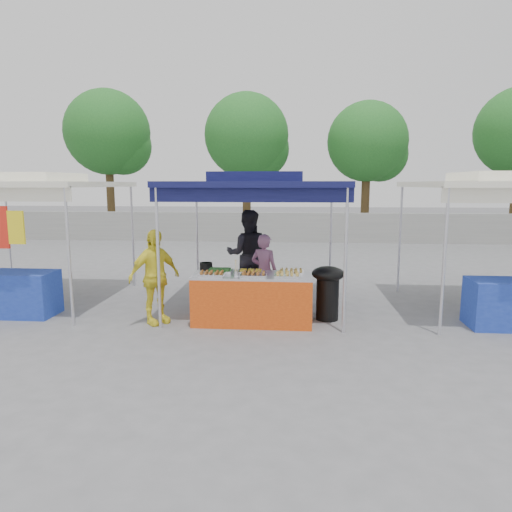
# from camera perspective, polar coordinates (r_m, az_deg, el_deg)

# --- Properties ---
(ground_plane) EXTENTS (80.00, 80.00, 0.00)m
(ground_plane) POSITION_cam_1_polar(r_m,az_deg,el_deg) (8.01, -0.36, -8.11)
(ground_plane) COLOR slate
(back_wall) EXTENTS (40.00, 0.25, 1.20)m
(back_wall) POSITION_cam_1_polar(r_m,az_deg,el_deg) (18.72, 2.67, 3.61)
(back_wall) COLOR gray
(back_wall) RESTS_ON ground_plane
(main_canopy) EXTENTS (3.20, 3.20, 2.57)m
(main_canopy) POSITION_cam_1_polar(r_m,az_deg,el_deg) (8.63, 0.21, 9.08)
(main_canopy) COLOR silver
(main_canopy) RESTS_ON ground_plane
(neighbor_stall_left) EXTENTS (3.20, 3.20, 2.57)m
(neighbor_stall_left) POSITION_cam_1_polar(r_m,az_deg,el_deg) (9.74, -27.48, 3.52)
(neighbor_stall_left) COLOR silver
(neighbor_stall_left) RESTS_ON ground_plane
(tree_0) EXTENTS (3.85, 3.85, 6.61)m
(tree_0) POSITION_cam_1_polar(r_m,az_deg,el_deg) (22.59, -17.64, 14.09)
(tree_0) COLOR #4A371C
(tree_0) RESTS_ON ground_plane
(tree_1) EXTENTS (3.67, 3.64, 6.26)m
(tree_1) POSITION_cam_1_polar(r_m,az_deg,el_deg) (20.46, -0.76, 14.39)
(tree_1) COLOR #4A371C
(tree_1) RESTS_ON ground_plane
(tree_2) EXTENTS (3.47, 3.40, 5.85)m
(tree_2) POSITION_cam_1_polar(r_m,az_deg,el_deg) (20.68, 14.12, 13.28)
(tree_2) COLOR #4A371C
(tree_2) RESTS_ON ground_plane
(vendor_table) EXTENTS (2.00, 0.80, 0.85)m
(vendor_table) POSITION_cam_1_polar(r_m,az_deg,el_deg) (7.80, -0.43, -5.34)
(vendor_table) COLOR #DE4C14
(vendor_table) RESTS_ON ground_plane
(food_tray_fl) EXTENTS (0.42, 0.30, 0.07)m
(food_tray_fl) POSITION_cam_1_polar(r_m,az_deg,el_deg) (7.56, -5.59, -2.29)
(food_tray_fl) COLOR white
(food_tray_fl) RESTS_ON vendor_table
(food_tray_fm) EXTENTS (0.42, 0.30, 0.07)m
(food_tray_fm) POSITION_cam_1_polar(r_m,az_deg,el_deg) (7.47, -0.32, -2.39)
(food_tray_fm) COLOR white
(food_tray_fm) RESTS_ON vendor_table
(food_tray_fr) EXTENTS (0.42, 0.30, 0.07)m
(food_tray_fr) POSITION_cam_1_polar(r_m,az_deg,el_deg) (7.44, 3.92, -2.45)
(food_tray_fr) COLOR white
(food_tray_fr) RESTS_ON vendor_table
(food_tray_bl) EXTENTS (0.42, 0.30, 0.07)m
(food_tray_bl) POSITION_cam_1_polar(r_m,az_deg,el_deg) (7.84, -4.56, -1.87)
(food_tray_bl) COLOR white
(food_tray_bl) RESTS_ON vendor_table
(food_tray_bm) EXTENTS (0.42, 0.30, 0.07)m
(food_tray_bm) POSITION_cam_1_polar(r_m,az_deg,el_deg) (7.77, -0.64, -1.93)
(food_tray_bm) COLOR white
(food_tray_bm) RESTS_ON vendor_table
(food_tray_br) EXTENTS (0.42, 0.30, 0.07)m
(food_tray_br) POSITION_cam_1_polar(r_m,az_deg,el_deg) (7.73, 4.39, -2.01)
(food_tray_br) COLOR white
(food_tray_br) RESTS_ON vendor_table
(cooking_pot) EXTENTS (0.22, 0.22, 0.13)m
(cooking_pot) POSITION_cam_1_polar(r_m,az_deg,el_deg) (8.14, -6.26, -1.27)
(cooking_pot) COLOR black
(cooking_pot) RESTS_ON vendor_table
(skewer_cup) EXTENTS (0.07, 0.07, 0.09)m
(skewer_cup) POSITION_cam_1_polar(r_m,az_deg,el_deg) (7.53, -2.50, -2.22)
(skewer_cup) COLOR silver
(skewer_cup) RESTS_ON vendor_table
(wok_burner) EXTENTS (0.57, 0.57, 0.95)m
(wok_burner) POSITION_cam_1_polar(r_m,az_deg,el_deg) (8.06, 8.96, -3.98)
(wok_burner) COLOR black
(wok_burner) RESTS_ON ground_plane
(crate_left) EXTENTS (0.55, 0.38, 0.33)m
(crate_left) POSITION_cam_1_polar(r_m,az_deg,el_deg) (8.63, -2.21, -5.73)
(crate_left) COLOR #162EBA
(crate_left) RESTS_ON ground_plane
(crate_right) EXTENTS (0.48, 0.33, 0.29)m
(crate_right) POSITION_cam_1_polar(r_m,az_deg,el_deg) (8.40, 1.67, -6.30)
(crate_right) COLOR #162EBA
(crate_right) RESTS_ON ground_plane
(crate_stacked) EXTENTS (0.47, 0.33, 0.28)m
(crate_stacked) POSITION_cam_1_polar(r_m,az_deg,el_deg) (8.32, 1.68, -4.41)
(crate_stacked) COLOR #162EBA
(crate_stacked) RESTS_ON crate_right
(vendor_woman) EXTENTS (0.62, 0.52, 1.45)m
(vendor_woman) POSITION_cam_1_polar(r_m,az_deg,el_deg) (8.53, 1.04, -2.05)
(vendor_woman) COLOR #9D648B
(vendor_woman) RESTS_ON ground_plane
(helper_man) EXTENTS (0.94, 0.76, 1.84)m
(helper_man) POSITION_cam_1_polar(r_m,az_deg,el_deg) (9.41, -1.03, 0.20)
(helper_man) COLOR #222228
(helper_man) RESTS_ON ground_plane
(customer_person) EXTENTS (0.93, 0.96, 1.61)m
(customer_person) POSITION_cam_1_polar(r_m,az_deg,el_deg) (7.88, -12.57, -2.57)
(customer_person) COLOR #FFF038
(customer_person) RESTS_ON ground_plane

